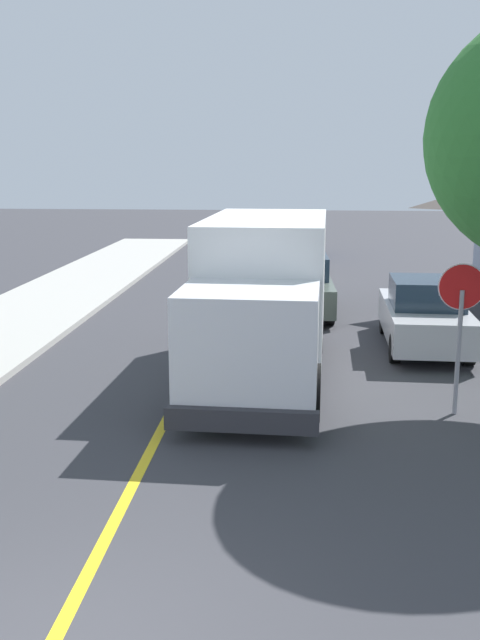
{
  "coord_description": "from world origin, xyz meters",
  "views": [
    {
      "loc": [
        2.19,
        -5.54,
        4.36
      ],
      "look_at": [
        1.14,
        8.01,
        1.4
      ],
      "focal_mm": 41.47,
      "sensor_mm": 36.0,
      "label": 1
    }
  ],
  "objects_px": {
    "parked_car_far": "(298,238)",
    "stop_sign": "(461,310)",
    "box_truck": "(264,291)",
    "parked_van_across": "(425,315)",
    "parked_car_near": "(299,286)",
    "parked_car_mid": "(296,255)"
  },
  "relations": [
    {
      "from": "parked_van_across",
      "to": "parked_car_far",
      "type": "bearing_deg",
      "value": 99.98
    },
    {
      "from": "parked_car_near",
      "to": "parked_van_across",
      "type": "relative_size",
      "value": 1.0
    },
    {
      "from": "parked_car_near",
      "to": "stop_sign",
      "type": "xyz_separation_m",
      "value": [
        2.71,
        -8.42,
        1.06
      ]
    },
    {
      "from": "parked_car_mid",
      "to": "parked_van_across",
      "type": "distance_m",
      "value": 11.45
    },
    {
      "from": "parked_car_far",
      "to": "stop_sign",
      "type": "height_order",
      "value": "stop_sign"
    },
    {
      "from": "parked_car_near",
      "to": "parked_van_across",
      "type": "xyz_separation_m",
      "value": [
        2.93,
        -3.78,
        0.0
      ]
    },
    {
      "from": "box_truck",
      "to": "stop_sign",
      "type": "height_order",
      "value": "box_truck"
    },
    {
      "from": "box_truck",
      "to": "parked_car_near",
      "type": "xyz_separation_m",
      "value": [
        0.74,
        6.37,
        -0.97
      ]
    },
    {
      "from": "stop_sign",
      "to": "box_truck",
      "type": "bearing_deg",
      "value": 149.34
    },
    {
      "from": "parked_car_far",
      "to": "stop_sign",
      "type": "xyz_separation_m",
      "value": [
        2.78,
        -21.65,
        1.06
      ]
    },
    {
      "from": "box_truck",
      "to": "parked_car_far",
      "type": "bearing_deg",
      "value": 88.02
    },
    {
      "from": "parked_van_across",
      "to": "box_truck",
      "type": "bearing_deg",
      "value": -144.78
    },
    {
      "from": "parked_car_near",
      "to": "parked_car_mid",
      "type": "height_order",
      "value": "same"
    },
    {
      "from": "parked_car_near",
      "to": "parked_van_across",
      "type": "bearing_deg",
      "value": -52.28
    },
    {
      "from": "box_truck",
      "to": "parked_van_across",
      "type": "height_order",
      "value": "box_truck"
    },
    {
      "from": "box_truck",
      "to": "parked_car_far",
      "type": "distance_m",
      "value": 19.64
    },
    {
      "from": "parked_van_across",
      "to": "stop_sign",
      "type": "xyz_separation_m",
      "value": [
        -0.21,
        -4.64,
        1.06
      ]
    },
    {
      "from": "parked_car_mid",
      "to": "parked_van_across",
      "type": "xyz_separation_m",
      "value": [
        3.03,
        -11.04,
        0.0
      ]
    },
    {
      "from": "box_truck",
      "to": "parked_car_mid",
      "type": "relative_size",
      "value": 1.64
    },
    {
      "from": "parked_van_across",
      "to": "parked_car_near",
      "type": "bearing_deg",
      "value": 127.72
    },
    {
      "from": "parked_van_across",
      "to": "stop_sign",
      "type": "height_order",
      "value": "stop_sign"
    },
    {
      "from": "parked_van_across",
      "to": "stop_sign",
      "type": "bearing_deg",
      "value": -92.62
    }
  ]
}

